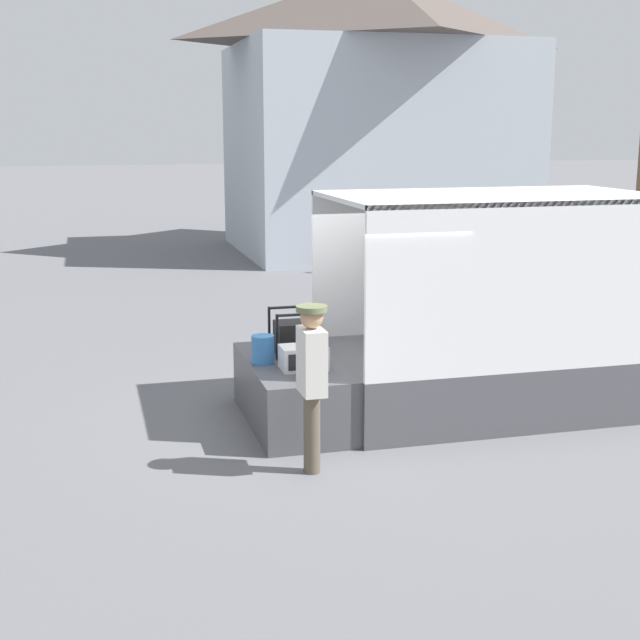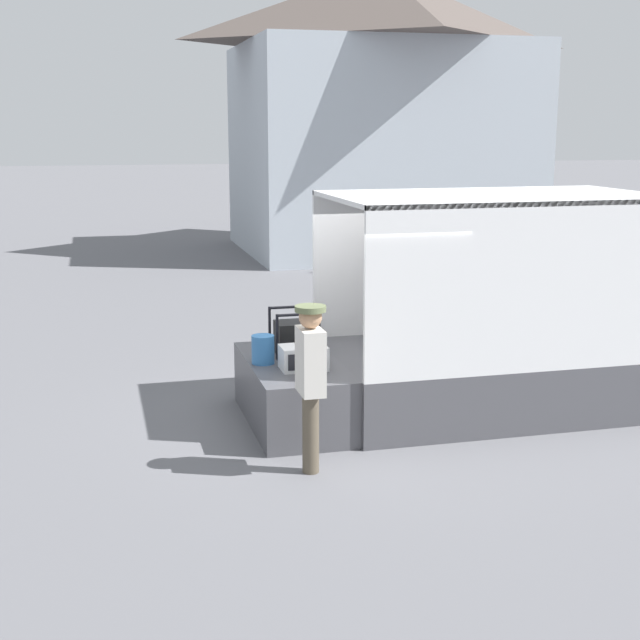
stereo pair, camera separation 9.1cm
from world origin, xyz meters
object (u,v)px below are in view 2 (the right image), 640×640
at_px(box_truck, 588,334).
at_px(orange_bucket, 263,349).
at_px(worker_person, 311,370).
at_px(portable_generator, 295,337).
at_px(microwave, 303,358).

distance_m(box_truck, orange_bucket, 4.47).
bearing_deg(orange_bucket, worker_person, -83.18).
xyz_separation_m(portable_generator, orange_bucket, (-0.49, -0.37, -0.04)).
relative_size(box_truck, microwave, 10.87).
height_order(box_truck, worker_person, box_truck).
distance_m(orange_bucket, worker_person, 1.68).
xyz_separation_m(microwave, orange_bucket, (-0.42, 0.38, 0.03)).
distance_m(microwave, orange_bucket, 0.57).
relative_size(box_truck, worker_person, 3.26).
distance_m(box_truck, microwave, 4.07).
height_order(box_truck, orange_bucket, box_truck).
bearing_deg(orange_bucket, microwave, -42.27).
distance_m(box_truck, worker_person, 4.59).
bearing_deg(worker_person, microwave, 80.11).
xyz_separation_m(box_truck, worker_person, (-4.27, -1.67, 0.23)).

